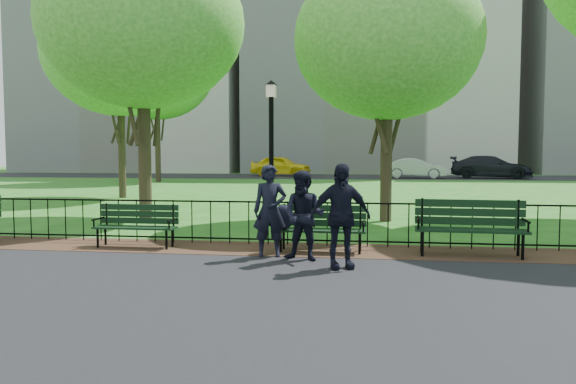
# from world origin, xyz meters

# --- Properties ---
(ground) EXTENTS (120.00, 120.00, 0.00)m
(ground) POSITION_xyz_m (0.00, 0.00, 0.00)
(ground) COLOR #215D18
(asphalt_path) EXTENTS (60.00, 9.20, 0.01)m
(asphalt_path) POSITION_xyz_m (0.00, -3.40, 0.01)
(asphalt_path) COLOR black
(asphalt_path) RESTS_ON ground
(dirt_strip) EXTENTS (60.00, 1.60, 0.01)m
(dirt_strip) POSITION_xyz_m (0.00, 1.50, 0.01)
(dirt_strip) COLOR #311E14
(dirt_strip) RESTS_ON ground
(far_street) EXTENTS (70.00, 9.00, 0.01)m
(far_street) POSITION_xyz_m (0.00, 35.00, 0.01)
(far_street) COLOR black
(far_street) RESTS_ON ground
(iron_fence) EXTENTS (24.06, 0.06, 1.00)m
(iron_fence) POSITION_xyz_m (0.00, 2.00, 0.50)
(iron_fence) COLOR black
(iron_fence) RESTS_ON ground
(apartment_west) EXTENTS (22.00, 15.00, 26.00)m
(apartment_west) POSITION_xyz_m (-22.00, 48.00, 13.00)
(apartment_west) COLOR beige
(apartment_west) RESTS_ON ground
(apartment_mid) EXTENTS (24.00, 15.00, 30.00)m
(apartment_mid) POSITION_xyz_m (2.00, 48.00, 15.00)
(apartment_mid) COLOR beige
(apartment_mid) RESTS_ON ground
(park_bench_main) EXTENTS (1.76, 0.55, 0.96)m
(park_bench_main) POSITION_xyz_m (0.18, 1.30, 0.61)
(park_bench_main) COLOR black
(park_bench_main) RESTS_ON ground
(park_bench_left_a) EXTENTS (1.63, 0.52, 0.92)m
(park_bench_left_a) POSITION_xyz_m (-3.13, 1.39, 0.53)
(park_bench_left_a) COLOR black
(park_bench_left_a) RESTS_ON ground
(park_bench_right_a) EXTENTS (1.99, 0.73, 1.11)m
(park_bench_right_a) POSITION_xyz_m (3.24, 1.32, 0.63)
(park_bench_right_a) COLOR black
(park_bench_right_a) RESTS_ON ground
(lamppost) EXTENTS (0.33, 0.33, 3.72)m
(lamppost) POSITION_xyz_m (-1.06, 5.10, 2.03)
(lamppost) COLOR black
(lamppost) RESTS_ON ground
(tree_near_w) EXTENTS (5.70, 5.70, 7.95)m
(tree_near_w) POSITION_xyz_m (-4.87, 6.06, 5.51)
(tree_near_w) COLOR #2D2116
(tree_near_w) RESTS_ON ground
(tree_near_e) EXTENTS (5.07, 5.07, 7.07)m
(tree_near_e) POSITION_xyz_m (1.90, 6.44, 4.91)
(tree_near_e) COLOR #2D2116
(tree_near_e) RESTS_ON ground
(tree_mid_w) EXTENTS (6.23, 6.23, 8.68)m
(tree_mid_w) POSITION_xyz_m (-8.73, 13.05, 6.03)
(tree_mid_w) COLOR #2D2116
(tree_mid_w) RESTS_ON ground
(tree_far_w) EXTENTS (7.37, 7.37, 10.28)m
(tree_far_w) POSITION_xyz_m (-12.04, 25.72, 7.14)
(tree_far_w) COLOR #2D2116
(tree_far_w) RESTS_ON ground
(person_left) EXTENTS (0.67, 0.51, 1.65)m
(person_left) POSITION_xyz_m (-0.34, 0.73, 0.84)
(person_left) COLOR black
(person_left) RESTS_ON asphalt_path
(person_mid) EXTENTS (0.83, 0.56, 1.56)m
(person_mid) POSITION_xyz_m (0.31, 0.44, 0.79)
(person_mid) COLOR black
(person_mid) RESTS_ON asphalt_path
(person_right) EXTENTS (1.07, 0.69, 1.70)m
(person_right) POSITION_xyz_m (0.96, -0.14, 0.86)
(person_right) COLOR black
(person_right) RESTS_ON asphalt_path
(taxi) EXTENTS (5.06, 2.64, 1.64)m
(taxi) POSITION_xyz_m (-5.48, 35.47, 0.83)
(taxi) COLOR yellow
(taxi) RESTS_ON far_street
(sedan_silver) EXTENTS (4.57, 1.85, 1.48)m
(sedan_silver) POSITION_xyz_m (4.94, 33.09, 0.75)
(sedan_silver) COLOR #95989C
(sedan_silver) RESTS_ON far_street
(sedan_dark) EXTENTS (6.07, 3.43, 1.66)m
(sedan_dark) POSITION_xyz_m (10.39, 33.56, 0.84)
(sedan_dark) COLOR black
(sedan_dark) RESTS_ON far_street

